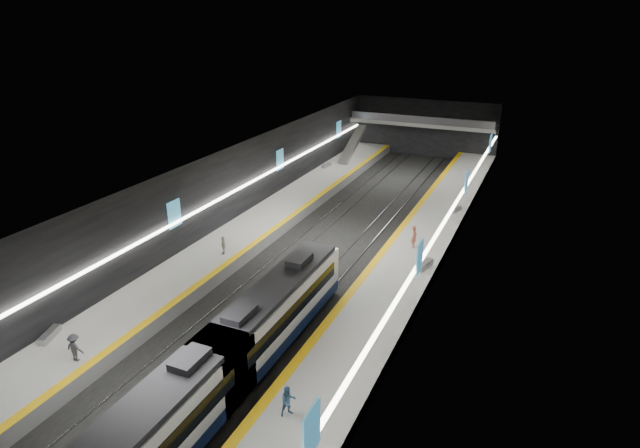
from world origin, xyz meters
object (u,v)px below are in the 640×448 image
at_px(passenger_left_b, 75,348).
at_px(train, 219,367).
at_px(bench_right_far, 456,209).
at_px(bench_right_near, 425,265).
at_px(bench_left_near, 49,335).
at_px(bench_left_far, 326,165).
at_px(passenger_right_b, 288,401).
at_px(passenger_right_a, 414,237).
at_px(passenger_left_a, 223,245).
at_px(escalator, 353,144).

bearing_deg(passenger_left_b, train, -172.66).
bearing_deg(train, bench_right_far, 78.34).
relative_size(train, bench_right_near, 13.91).
xyz_separation_m(bench_left_near, bench_left_far, (0.48, 41.70, -0.02)).
bearing_deg(passenger_right_b, passenger_right_a, 41.98).
bearing_deg(passenger_left_a, bench_right_near, 81.39).
relative_size(bench_left_far, passenger_right_a, 0.85).
bearing_deg(passenger_right_b, bench_left_near, 133.34).
height_order(bench_right_near, passenger_left_a, passenger_left_a).
height_order(train, passenger_right_b, train).
height_order(train, bench_right_far, train).
distance_m(bench_left_far, passenger_right_b, 44.63).
relative_size(passenger_right_a, passenger_left_a, 1.25).
height_order(bench_left_far, passenger_right_b, passenger_right_b).
bearing_deg(passenger_right_a, passenger_left_a, 106.60).
xyz_separation_m(bench_right_far, passenger_left_b, (-15.28, -33.22, 0.65)).
relative_size(train, passenger_right_b, 16.41).
height_order(bench_left_near, bench_right_near, bench_right_near).
bearing_deg(bench_left_far, train, -65.30).
distance_m(bench_left_far, passenger_left_a, 27.29).
bearing_deg(bench_right_near, passenger_right_b, -82.64).
xyz_separation_m(escalator, bench_right_far, (16.55, -14.80, -1.70)).
bearing_deg(passenger_left_b, bench_right_far, -117.03).
bearing_deg(passenger_right_a, bench_left_near, 130.62).
distance_m(train, bench_left_far, 42.79).
bearing_deg(bench_right_near, bench_left_far, 142.74).
bearing_deg(bench_right_far, bench_left_near, -105.17).
distance_m(bench_right_near, passenger_right_b, 18.89).
bearing_deg(passenger_left_b, bench_left_far, -88.59).
relative_size(bench_right_far, passenger_right_b, 0.99).
height_order(bench_right_near, passenger_left_b, passenger_left_b).
xyz_separation_m(escalator, bench_left_far, (-1.52, -5.34, -1.70)).
bearing_deg(train, passenger_left_b, -170.33).
distance_m(bench_left_near, passenger_right_a, 27.84).
xyz_separation_m(escalator, passenger_right_a, (14.89, -24.92, -0.94)).
bearing_deg(bench_left_far, bench_left_near, -81.58).
xyz_separation_m(passenger_right_b, passenger_left_b, (-13.06, -0.97, 0.03)).
relative_size(bench_left_near, passenger_right_a, 0.95).
height_order(train, passenger_left_a, train).
relative_size(bench_right_near, passenger_left_a, 1.26).
relative_size(escalator, passenger_right_a, 4.16).
bearing_deg(bench_right_far, passenger_right_b, -79.18).
relative_size(train, passenger_right_a, 14.05).
relative_size(passenger_right_a, passenger_left_b, 1.13).
bearing_deg(passenger_left_b, escalator, -90.81).
bearing_deg(bench_left_near, bench_left_far, 71.62).
height_order(bench_left_near, bench_right_far, bench_left_near).
distance_m(train, bench_right_near, 19.42).
distance_m(passenger_right_b, passenger_left_b, 13.10).
xyz_separation_m(escalator, passenger_right_b, (14.34, -47.05, -1.08)).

